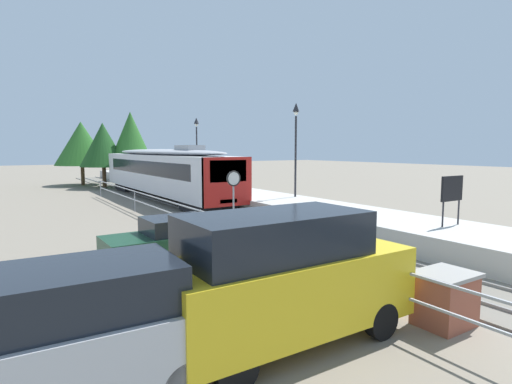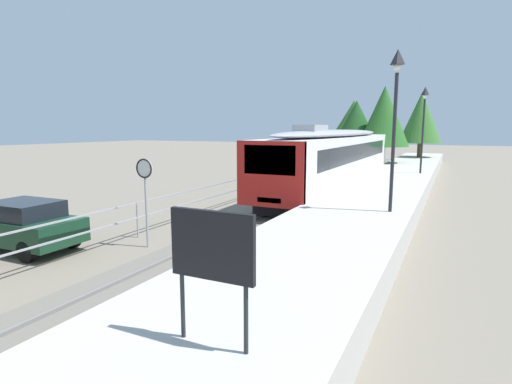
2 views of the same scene
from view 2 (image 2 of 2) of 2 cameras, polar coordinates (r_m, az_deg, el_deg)
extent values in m
plane|color=slate|center=(22.85, 1.41, -0.49)|extent=(160.00, 160.00, 0.00)
cube|color=#6B665B|center=(21.79, 8.61, -0.97)|extent=(3.20, 60.00, 0.06)
cube|color=slate|center=(22.00, 6.82, -0.65)|extent=(0.08, 60.00, 0.08)
cube|color=slate|center=(21.59, 10.44, -0.92)|extent=(0.08, 60.00, 0.08)
cube|color=silver|center=(24.87, 11.09, 4.67)|extent=(2.80, 19.57, 2.55)
cube|color=red|center=(15.73, 2.02, 2.47)|extent=(2.80, 0.24, 2.55)
cube|color=black|center=(15.61, 1.91, 4.49)|extent=(2.13, 0.08, 1.12)
cube|color=black|center=(24.84, 11.11, 5.61)|extent=(2.82, 16.44, 0.92)
ellipsoid|color=#9EA0A5|center=(24.81, 11.19, 8.02)|extent=(2.69, 18.79, 0.44)
cube|color=#9EA0A5|center=(20.11, 7.62, 8.75)|extent=(1.10, 2.20, 0.36)
cube|color=#EAE5C6|center=(15.81, 1.90, -1.14)|extent=(1.00, 0.10, 0.20)
cube|color=black|center=(18.07, 4.94, -1.69)|extent=(2.24, 3.20, 0.55)
cube|color=black|center=(32.17, 14.37, 2.70)|extent=(2.24, 3.20, 0.55)
cube|color=#B7B5AD|center=(21.02, 17.13, -0.47)|extent=(3.90, 60.00, 0.90)
cylinder|color=#232328|center=(14.47, 18.60, 6.37)|extent=(0.12, 0.12, 4.60)
pyramid|color=#232328|center=(14.64, 19.17, 17.37)|extent=(0.34, 0.34, 0.50)
sphere|color=silver|center=(14.59, 19.10, 16.13)|extent=(0.24, 0.24, 0.24)
cylinder|color=#232328|center=(27.88, 22.19, 7.16)|extent=(0.12, 0.12, 4.60)
pyramid|color=#232328|center=(27.97, 22.53, 12.89)|extent=(0.34, 0.34, 0.50)
sphere|color=silver|center=(27.95, 22.49, 12.24)|extent=(0.24, 0.24, 0.24)
cylinder|color=#232328|center=(5.81, -10.17, -15.32)|extent=(0.06, 0.06, 0.90)
cylinder|color=#232328|center=(5.35, -1.40, -17.39)|extent=(0.06, 0.06, 0.90)
cube|color=black|center=(5.24, -6.15, -7.42)|extent=(1.20, 0.08, 0.90)
cylinder|color=#9EA0A5|center=(13.23, -15.00, -2.84)|extent=(0.07, 0.07, 2.20)
cylinder|color=white|center=(13.01, -15.30, 3.19)|extent=(0.60, 0.03, 0.60)
torus|color=black|center=(13.00, -15.35, 3.18)|extent=(0.61, 0.05, 0.61)
cube|color=#9EA0A5|center=(14.47, -16.29, -1.50)|extent=(0.05, 36.00, 0.05)
cube|color=#9EA0A5|center=(14.57, -16.21, -3.48)|extent=(0.05, 36.00, 0.05)
cylinder|color=#9EA0A5|center=(14.58, -16.20, -3.72)|extent=(0.06, 0.06, 1.25)
cylinder|color=#9EA0A5|center=(21.99, -0.38, 0.79)|extent=(0.06, 0.06, 1.25)
cylinder|color=#9EA0A5|center=(30.27, 7.17, 2.94)|extent=(0.06, 0.06, 1.25)
cube|color=#143823|center=(14.59, -30.06, -4.39)|extent=(4.04, 1.84, 0.72)
cube|color=black|center=(14.27, -29.67, -2.13)|extent=(2.03, 1.59, 0.50)
cylinder|color=black|center=(16.16, -30.44, -4.54)|extent=(0.62, 0.21, 0.62)
cylinder|color=black|center=(13.19, -29.35, -7.27)|extent=(0.62, 0.21, 0.62)
cylinder|color=black|center=(14.12, -24.23, -5.89)|extent=(0.62, 0.21, 0.62)
cylinder|color=brown|center=(36.66, 13.61, 4.37)|extent=(0.36, 0.36, 2.00)
cone|color=#1E4C1E|center=(36.56, 13.79, 9.12)|extent=(4.22, 4.22, 4.07)
cylinder|color=brown|center=(43.68, 21.74, 4.88)|extent=(0.36, 0.36, 2.31)
cone|color=#38702D|center=(43.61, 22.01, 9.62)|extent=(4.01, 4.01, 4.94)
cylinder|color=brown|center=(41.03, 13.30, 4.85)|extent=(0.36, 0.36, 2.01)
cone|color=#286023|center=(40.94, 13.46, 9.29)|extent=(5.21, 5.21, 4.35)
cylinder|color=brown|center=(35.53, 17.15, 4.29)|extent=(0.36, 0.36, 2.24)
cone|color=#286023|center=(35.44, 17.41, 10.05)|extent=(4.13, 4.13, 4.90)
camera|label=1|loc=(16.94, -78.57, 1.58)|focal=28.71mm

